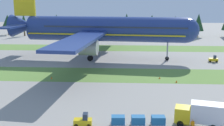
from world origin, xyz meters
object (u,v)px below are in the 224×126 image
(airliner, at_px, (102,29))
(baggage_tug, at_px, (83,121))
(catering_truck, at_px, (200,114))
(cargo_dolly_third, at_px, (158,120))
(ground_crew_marshaller, at_px, (192,125))
(cargo_dolly_second, at_px, (138,120))
(taxiway_marker_2, at_px, (160,78))
(cargo_dolly_lead, at_px, (118,120))
(taxiway_marker_1, at_px, (176,81))
(pushback_tractor, at_px, (214,59))
(taxiway_marker_0, at_px, (52,78))

(airliner, relative_size, baggage_tug, 27.20)
(baggage_tug, bearing_deg, catering_truck, -89.70)
(baggage_tug, xyz_separation_m, catering_truck, (16.80, 0.86, 1.14))
(cargo_dolly_third, distance_m, ground_crew_marshaller, 4.77)
(cargo_dolly_third, bearing_deg, ground_crew_marshaller, -108.43)
(catering_truck, distance_m, ground_crew_marshaller, 2.39)
(cargo_dolly_second, bearing_deg, taxiway_marker_2, -15.63)
(cargo_dolly_lead, height_order, taxiway_marker_2, cargo_dolly_lead)
(catering_truck, height_order, taxiway_marker_1, catering_truck)
(cargo_dolly_second, xyz_separation_m, catering_truck, (8.88, 0.50, 1.03))
(taxiway_marker_1, bearing_deg, pushback_tractor, 56.75)
(cargo_dolly_third, height_order, taxiway_marker_2, cargo_dolly_third)
(cargo_dolly_lead, distance_m, taxiway_marker_0, 29.14)
(airliner, distance_m, pushback_tractor, 34.41)
(baggage_tug, xyz_separation_m, taxiway_marker_1, (17.19, 22.98, -0.56))
(pushback_tractor, height_order, ground_crew_marshaller, pushback_tractor)
(cargo_dolly_lead, xyz_separation_m, taxiway_marker_1, (12.17, 22.75, -0.67))
(airliner, bearing_deg, cargo_dolly_lead, 13.69)
(cargo_dolly_second, bearing_deg, catering_truck, -89.43)
(baggage_tug, xyz_separation_m, cargo_dolly_third, (10.81, 0.50, 0.10))
(cargo_dolly_lead, xyz_separation_m, taxiway_marker_0, (-16.22, 24.20, -0.65))
(catering_truck, xyz_separation_m, taxiway_marker_0, (-28.00, 23.57, -1.69))
(baggage_tug, bearing_deg, taxiway_marker_2, -30.71)
(ground_crew_marshaller, distance_m, taxiway_marker_1, 23.86)
(airliner, relative_size, taxiway_marker_0, 135.96)
(catering_truck, xyz_separation_m, taxiway_marker_1, (0.40, 22.12, -1.70))
(ground_crew_marshaller, xyz_separation_m, taxiway_marker_2, (-1.59, 26.67, -0.71))
(cargo_dolly_lead, bearing_deg, catering_truck, -89.57)
(baggage_tug, height_order, cargo_dolly_third, baggage_tug)
(baggage_tug, xyz_separation_m, cargo_dolly_second, (7.92, 0.36, 0.10))
(cargo_dolly_lead, bearing_deg, cargo_dolly_third, -90.00)
(pushback_tractor, relative_size, ground_crew_marshaller, 1.56)
(pushback_tractor, height_order, taxiway_marker_0, pushback_tractor)
(airliner, bearing_deg, cargo_dolly_third, 20.40)
(cargo_dolly_lead, xyz_separation_m, cargo_dolly_second, (2.90, 0.13, 0.00))
(cargo_dolly_second, distance_m, taxiway_marker_1, 24.45)
(cargo_dolly_lead, relative_size, taxiway_marker_2, 4.80)
(taxiway_marker_2, bearing_deg, ground_crew_marshaller, -86.58)
(airliner, bearing_deg, taxiway_marker_0, -16.01)
(cargo_dolly_lead, height_order, cargo_dolly_second, same)
(airliner, xyz_separation_m, taxiway_marker_0, (-9.60, -23.93, -8.93))
(taxiway_marker_0, relative_size, taxiway_marker_2, 1.13)
(cargo_dolly_third, xyz_separation_m, taxiway_marker_2, (2.99, 25.38, -0.68))
(cargo_dolly_second, relative_size, catering_truck, 0.31)
(ground_crew_marshaller, bearing_deg, airliner, -52.63)
(ground_crew_marshaller, relative_size, taxiway_marker_1, 3.43)
(airliner, bearing_deg, pushback_tractor, 90.00)
(cargo_dolly_second, height_order, pushback_tractor, pushback_tractor)
(pushback_tractor, height_order, taxiway_marker_1, pushback_tractor)
(airliner, xyz_separation_m, cargo_dolly_third, (12.42, -47.86, -8.28))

